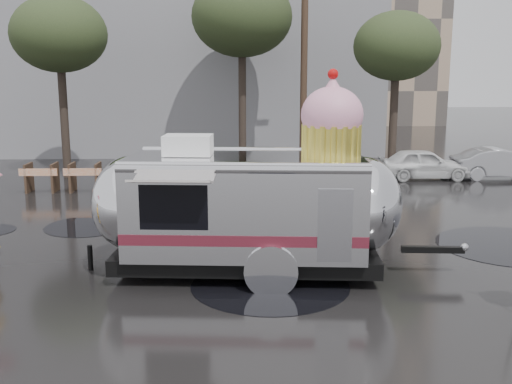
{
  "coord_description": "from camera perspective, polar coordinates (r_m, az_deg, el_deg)",
  "views": [
    {
      "loc": [
        -0.3,
        -10.75,
        4.11
      ],
      "look_at": [
        0.11,
        1.21,
        1.7
      ],
      "focal_mm": 42.0,
      "sensor_mm": 36.0,
      "label": 1
    }
  ],
  "objects": [
    {
      "name": "ground",
      "position": [
        11.52,
        -0.35,
        -9.55
      ],
      "size": [
        120.0,
        120.0,
        0.0
      ],
      "primitive_type": "plane",
      "color": "black",
      "rests_on": "ground"
    },
    {
      "name": "puddles",
      "position": [
        14.08,
        6.15,
        -5.65
      ],
      "size": [
        15.59,
        7.45,
        0.01
      ],
      "color": "black",
      "rests_on": "ground"
    },
    {
      "name": "grey_building",
      "position": [
        35.03,
        -8.31,
        15.17
      ],
      "size": [
        22.0,
        12.0,
        13.0
      ],
      "primitive_type": "cube",
      "color": "slate",
      "rests_on": "ground"
    },
    {
      "name": "utility_pole",
      "position": [
        24.91,
        4.6,
        12.51
      ],
      "size": [
        1.6,
        0.28,
        9.0
      ],
      "color": "#473323",
      "rests_on": "ground"
    },
    {
      "name": "tree_left",
      "position": [
        24.72,
        -18.25,
        14.01
      ],
      "size": [
        3.64,
        3.64,
        6.95
      ],
      "color": "#382D26",
      "rests_on": "ground"
    },
    {
      "name": "tree_mid",
      "position": [
        25.85,
        -1.35,
        16.32
      ],
      "size": [
        4.2,
        4.2,
        8.03
      ],
      "color": "#382D26",
      "rests_on": "ground"
    },
    {
      "name": "tree_right",
      "position": [
        24.59,
        13.24,
        13.29
      ],
      "size": [
        3.36,
        3.36,
        6.42
      ],
      "color": "#382D26",
      "rests_on": "ground"
    },
    {
      "name": "barricade_row",
      "position": [
        21.67,
        -15.96,
        1.4
      ],
      "size": [
        4.3,
        0.8,
        1.0
      ],
      "color": "#473323",
      "rests_on": "ground"
    },
    {
      "name": "airstream_trailer",
      "position": [
        12.23,
        -0.47,
        -0.98
      ],
      "size": [
        7.9,
        3.17,
        4.26
      ],
      "rotation": [
        0.0,
        0.0,
        -0.08
      ],
      "color": "silver",
      "rests_on": "ground"
    }
  ]
}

